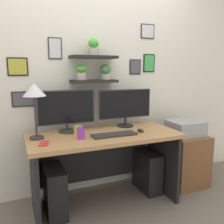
% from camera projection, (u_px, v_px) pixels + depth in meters
% --- Properties ---
extents(ground_plane, '(8.00, 8.00, 0.00)m').
position_uv_depth(ground_plane, '(105.00, 203.00, 2.57)').
color(ground_plane, '#70665B').
extents(back_wall_assembly, '(4.40, 0.24, 2.70)m').
position_uv_depth(back_wall_assembly, '(91.00, 72.00, 2.73)').
color(back_wall_assembly, silver).
rests_on(back_wall_assembly, ground).
extents(desk, '(1.50, 0.68, 0.75)m').
position_uv_depth(desk, '(103.00, 153.00, 2.53)').
color(desk, tan).
rests_on(desk, ground).
extents(monitor_left, '(0.58, 0.18, 0.43)m').
position_uv_depth(monitor_left, '(67.00, 109.00, 2.48)').
color(monitor_left, '#2D2D33').
rests_on(monitor_left, desk).
extents(monitor_right, '(0.61, 0.18, 0.41)m').
position_uv_depth(monitor_right, '(125.00, 106.00, 2.72)').
color(monitor_right, black).
rests_on(monitor_right, desk).
extents(keyboard, '(0.44, 0.14, 0.02)m').
position_uv_depth(keyboard, '(114.00, 135.00, 2.37)').
color(keyboard, '#2D2D33').
rests_on(keyboard, desk).
extents(computer_mouse, '(0.06, 0.09, 0.03)m').
position_uv_depth(computer_mouse, '(141.00, 130.00, 2.51)').
color(computer_mouse, black).
rests_on(computer_mouse, desk).
extents(desk_lamp, '(0.21, 0.21, 0.51)m').
position_uv_depth(desk_lamp, '(34.00, 93.00, 2.19)').
color(desk_lamp, '#2D2D33').
rests_on(desk_lamp, desk).
extents(cell_phone, '(0.11, 0.15, 0.01)m').
position_uv_depth(cell_phone, '(44.00, 144.00, 2.10)').
color(cell_phone, red).
rests_on(cell_phone, desk).
extents(coffee_mug, '(0.08, 0.08, 0.09)m').
position_uv_depth(coffee_mug, '(78.00, 130.00, 2.39)').
color(coffee_mug, yellow).
rests_on(coffee_mug, desk).
extents(water_cup, '(0.07, 0.07, 0.11)m').
position_uv_depth(water_cup, '(81.00, 133.00, 2.25)').
color(water_cup, purple).
rests_on(water_cup, desk).
extents(drawer_cabinet, '(0.44, 0.50, 0.61)m').
position_uv_depth(drawer_cabinet, '(184.00, 159.00, 2.98)').
color(drawer_cabinet, brown).
rests_on(drawer_cabinet, ground).
extents(printer, '(0.38, 0.34, 0.17)m').
position_uv_depth(printer, '(185.00, 128.00, 2.92)').
color(printer, '#9E9EA3').
rests_on(printer, drawer_cabinet).
extents(computer_tower_left, '(0.18, 0.40, 0.46)m').
position_uv_depth(computer_tower_left, '(55.00, 191.00, 2.35)').
color(computer_tower_left, black).
rests_on(computer_tower_left, ground).
extents(computer_tower_right, '(0.18, 0.40, 0.45)m').
position_uv_depth(computer_tower_right, '(147.00, 171.00, 2.83)').
color(computer_tower_right, black).
rests_on(computer_tower_right, ground).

